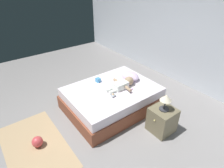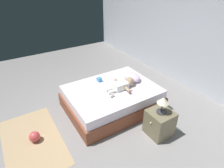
{
  "view_description": "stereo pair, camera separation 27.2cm",
  "coord_description": "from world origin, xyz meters",
  "px_view_note": "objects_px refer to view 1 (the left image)",
  "views": [
    {
      "loc": [
        2.32,
        -0.94,
        2.43
      ],
      "look_at": [
        -0.18,
        0.94,
        0.56
      ],
      "focal_mm": 30.16,
      "sensor_mm": 36.0,
      "label": 1
    },
    {
      "loc": [
        2.47,
        -0.71,
        2.43
      ],
      "look_at": [
        -0.18,
        0.94,
        0.56
      ],
      "focal_mm": 30.16,
      "sensor_mm": 36.0,
      "label": 2
    }
  ],
  "objects_px": {
    "pillow": "(130,76)",
    "toothbrush": "(132,90)",
    "bed": "(112,98)",
    "lamp": "(166,99)",
    "baby": "(123,84)",
    "toy_block": "(98,80)",
    "toy_ball": "(37,142)",
    "baby_bottle": "(113,95)",
    "nightstand": "(162,120)"
  },
  "relations": [
    {
      "from": "nightstand",
      "to": "baby_bottle",
      "type": "relative_size",
      "value": 4.62
    },
    {
      "from": "lamp",
      "to": "toy_block",
      "type": "height_order",
      "value": "lamp"
    },
    {
      "from": "nightstand",
      "to": "baby_bottle",
      "type": "xyz_separation_m",
      "value": [
        -0.8,
        -0.45,
        0.26
      ]
    },
    {
      "from": "pillow",
      "to": "baby",
      "type": "height_order",
      "value": "baby"
    },
    {
      "from": "nightstand",
      "to": "baby_bottle",
      "type": "distance_m",
      "value": 0.96
    },
    {
      "from": "toothbrush",
      "to": "baby_bottle",
      "type": "bearing_deg",
      "value": -94.87
    },
    {
      "from": "pillow",
      "to": "nightstand",
      "type": "xyz_separation_m",
      "value": [
        1.12,
        -0.24,
        -0.3
      ]
    },
    {
      "from": "baby_bottle",
      "to": "toy_ball",
      "type": "bearing_deg",
      "value": -95.85
    },
    {
      "from": "bed",
      "to": "toy_ball",
      "type": "xyz_separation_m",
      "value": [
        0.1,
        -1.57,
        -0.13
      ]
    },
    {
      "from": "toothbrush",
      "to": "baby_bottle",
      "type": "relative_size",
      "value": 1.18
    },
    {
      "from": "bed",
      "to": "pillow",
      "type": "bearing_deg",
      "value": 97.26
    },
    {
      "from": "bed",
      "to": "baby",
      "type": "relative_size",
      "value": 2.91
    },
    {
      "from": "pillow",
      "to": "baby",
      "type": "relative_size",
      "value": 0.65
    },
    {
      "from": "lamp",
      "to": "toy_ball",
      "type": "relative_size",
      "value": 1.67
    },
    {
      "from": "bed",
      "to": "toothbrush",
      "type": "distance_m",
      "value": 0.46
    },
    {
      "from": "pillow",
      "to": "nightstand",
      "type": "relative_size",
      "value": 0.87
    },
    {
      "from": "toy_ball",
      "to": "baby_bottle",
      "type": "height_order",
      "value": "baby_bottle"
    },
    {
      "from": "nightstand",
      "to": "toy_ball",
      "type": "xyz_separation_m",
      "value": [
        -0.95,
        -1.86,
        -0.14
      ]
    },
    {
      "from": "nightstand",
      "to": "pillow",
      "type": "bearing_deg",
      "value": 168.02
    },
    {
      "from": "baby",
      "to": "baby_bottle",
      "type": "distance_m",
      "value": 0.39
    },
    {
      "from": "bed",
      "to": "baby_bottle",
      "type": "xyz_separation_m",
      "value": [
        0.25,
        -0.16,
        0.27
      ]
    },
    {
      "from": "bed",
      "to": "lamp",
      "type": "xyz_separation_m",
      "value": [
        1.05,
        0.29,
        0.45
      ]
    },
    {
      "from": "toothbrush",
      "to": "lamp",
      "type": "height_order",
      "value": "lamp"
    },
    {
      "from": "baby",
      "to": "nightstand",
      "type": "height_order",
      "value": "baby"
    },
    {
      "from": "toothbrush",
      "to": "pillow",
      "type": "bearing_deg",
      "value": 142.66
    },
    {
      "from": "pillow",
      "to": "toothbrush",
      "type": "height_order",
      "value": "pillow"
    },
    {
      "from": "bed",
      "to": "baby",
      "type": "distance_m",
      "value": 0.38
    },
    {
      "from": "toy_ball",
      "to": "baby_bottle",
      "type": "xyz_separation_m",
      "value": [
        0.14,
        1.41,
        0.4
      ]
    },
    {
      "from": "nightstand",
      "to": "toothbrush",
      "type": "bearing_deg",
      "value": -177.79
    },
    {
      "from": "lamp",
      "to": "toothbrush",
      "type": "bearing_deg",
      "value": -177.79
    },
    {
      "from": "baby",
      "to": "toothbrush",
      "type": "distance_m",
      "value": 0.21
    },
    {
      "from": "pillow",
      "to": "bed",
      "type": "bearing_deg",
      "value": -82.74
    },
    {
      "from": "baby_bottle",
      "to": "bed",
      "type": "bearing_deg",
      "value": 147.08
    },
    {
      "from": "nightstand",
      "to": "lamp",
      "type": "bearing_deg",
      "value": 90.0
    },
    {
      "from": "toothbrush",
      "to": "toy_block",
      "type": "xyz_separation_m",
      "value": [
        -0.66,
        -0.34,
        0.03
      ]
    },
    {
      "from": "bed",
      "to": "lamp",
      "type": "distance_m",
      "value": 1.18
    },
    {
      "from": "nightstand",
      "to": "toy_block",
      "type": "bearing_deg",
      "value": -165.44
    },
    {
      "from": "toy_block",
      "to": "toy_ball",
      "type": "bearing_deg",
      "value": -72.24
    },
    {
      "from": "bed",
      "to": "nightstand",
      "type": "bearing_deg",
      "value": 15.58
    },
    {
      "from": "bed",
      "to": "toothbrush",
      "type": "xyz_separation_m",
      "value": [
        0.28,
        0.26,
        0.24
      ]
    },
    {
      "from": "toothbrush",
      "to": "toy_ball",
      "type": "xyz_separation_m",
      "value": [
        -0.18,
        -1.83,
        -0.37
      ]
    },
    {
      "from": "toy_block",
      "to": "pillow",
      "type": "bearing_deg",
      "value": 63.03
    },
    {
      "from": "toy_ball",
      "to": "baby_bottle",
      "type": "relative_size",
      "value": 1.75
    },
    {
      "from": "baby",
      "to": "lamp",
      "type": "height_order",
      "value": "lamp"
    },
    {
      "from": "bed",
      "to": "toy_ball",
      "type": "height_order",
      "value": "bed"
    },
    {
      "from": "lamp",
      "to": "bed",
      "type": "bearing_deg",
      "value": -164.42
    },
    {
      "from": "pillow",
      "to": "lamp",
      "type": "xyz_separation_m",
      "value": [
        1.12,
        -0.24,
        0.14
      ]
    },
    {
      "from": "toothbrush",
      "to": "baby",
      "type": "bearing_deg",
      "value": -162.18
    },
    {
      "from": "lamp",
      "to": "toy_ball",
      "type": "height_order",
      "value": "lamp"
    },
    {
      "from": "baby",
      "to": "toothbrush",
      "type": "xyz_separation_m",
      "value": [
        0.19,
        0.06,
        -0.06
      ]
    }
  ]
}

